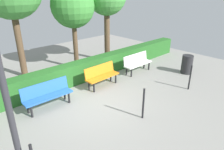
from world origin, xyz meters
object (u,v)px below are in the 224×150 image
bench_orange (101,75)px  tree_mid (73,7)px  trash_bin (187,64)px  bench_blue (47,94)px  bench_white (137,62)px

bench_orange → tree_mid: tree_mid is taller
bench_orange → trash_bin: (-3.77, 1.67, -0.05)m
bench_orange → bench_blue: size_ratio=0.92×
bench_white → tree_mid: 3.84m
bench_orange → bench_white: bearing=178.7°
bench_white → bench_blue: bearing=0.8°
bench_white → trash_bin: 2.30m
trash_bin → tree_mid: bearing=-50.3°
bench_blue → bench_white: bearing=-178.1°
bench_white → bench_orange: bearing=0.5°
tree_mid → bench_orange: bearing=80.2°
bench_orange → bench_blue: 2.36m
bench_white → bench_blue: (4.55, 0.04, 0.00)m
bench_white → bench_orange: same height
bench_blue → trash_bin: bench_blue is taller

